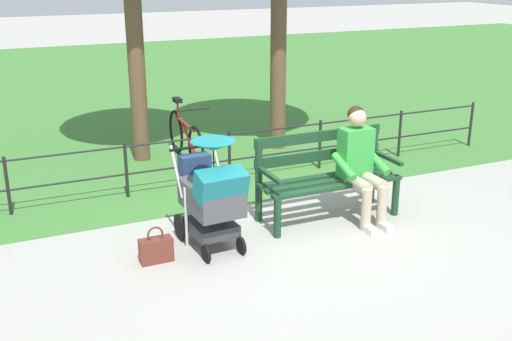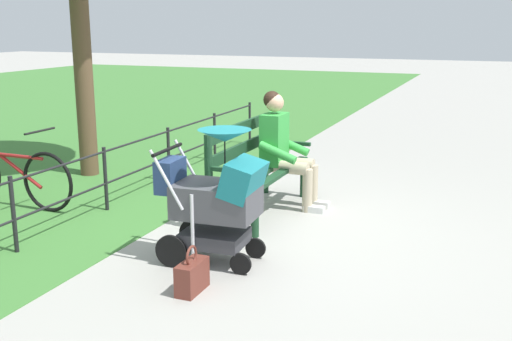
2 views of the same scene
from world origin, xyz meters
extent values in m
plane|color=#9E9B93|center=(0.00, 0.00, 0.00)|extent=(60.00, 60.00, 0.00)
cube|color=#3D7533|center=(0.00, -8.80, 0.00)|extent=(40.00, 16.00, 0.01)
cube|color=#193D23|center=(-0.56, -0.18, 0.45)|extent=(1.60, 0.11, 0.04)
cube|color=#193D23|center=(-0.56, 0.00, 0.45)|extent=(1.60, 0.11, 0.04)
cube|color=#193D23|center=(-0.56, 0.18, 0.45)|extent=(1.60, 0.11, 0.04)
cube|color=#193D23|center=(-0.56, -0.28, 0.67)|extent=(1.60, 0.05, 0.12)
cube|color=#193D23|center=(-0.56, -0.28, 0.90)|extent=(1.60, 0.05, 0.12)
cylinder|color=#193D23|center=(-1.31, 0.20, 0.23)|extent=(0.08, 0.08, 0.45)
cylinder|color=#193D23|center=(-1.31, -0.28, 0.47)|extent=(0.08, 0.08, 0.95)
cube|color=#193D23|center=(-1.31, 0.00, 0.63)|extent=(0.05, 0.56, 0.04)
cylinder|color=#193D23|center=(0.19, 0.20, 0.23)|extent=(0.08, 0.08, 0.45)
cylinder|color=#193D23|center=(0.19, -0.28, 0.47)|extent=(0.08, 0.08, 0.95)
cube|color=#193D23|center=(0.19, 0.00, 0.63)|extent=(0.05, 0.56, 0.04)
cylinder|color=tan|center=(-0.97, 0.22, 0.47)|extent=(0.14, 0.40, 0.14)
cylinder|color=tan|center=(-0.77, 0.22, 0.47)|extent=(0.14, 0.40, 0.14)
cylinder|color=tan|center=(-0.97, 0.42, 0.24)|extent=(0.11, 0.11, 0.47)
cylinder|color=tan|center=(-0.77, 0.42, 0.24)|extent=(0.11, 0.11, 0.47)
cube|color=silver|center=(-0.97, 0.50, 0.04)|extent=(0.10, 0.22, 0.07)
cube|color=silver|center=(-0.77, 0.50, 0.04)|extent=(0.10, 0.22, 0.07)
cube|color=green|center=(-0.87, 0.00, 0.75)|extent=(0.36, 0.22, 0.56)
cylinder|color=green|center=(-1.09, 0.12, 0.65)|extent=(0.09, 0.43, 0.23)
cylinder|color=green|center=(-0.65, 0.12, 0.65)|extent=(0.09, 0.43, 0.23)
sphere|color=tan|center=(-0.87, 0.00, 1.15)|extent=(0.20, 0.20, 0.20)
sphere|color=black|center=(-0.87, -0.03, 1.18)|extent=(0.19, 0.19, 0.19)
cylinder|color=black|center=(0.69, -0.20, 0.14)|extent=(0.05, 0.28, 0.28)
cylinder|color=black|center=(1.15, -0.17, 0.14)|extent=(0.05, 0.28, 0.28)
cylinder|color=black|center=(0.70, 0.41, 0.09)|extent=(0.04, 0.18, 0.18)
cylinder|color=black|center=(1.07, 0.43, 0.09)|extent=(0.04, 0.18, 0.18)
cube|color=#38383D|center=(0.90, 0.12, 0.22)|extent=(0.45, 0.54, 0.12)
cylinder|color=silver|center=(0.68, 0.00, 0.33)|extent=(0.03, 0.03, 0.65)
cylinder|color=silver|center=(1.14, 0.03, 0.33)|extent=(0.03, 0.03, 0.65)
cube|color=#47474C|center=(0.90, 0.14, 0.55)|extent=(0.50, 0.70, 0.28)
cube|color=#19727A|center=(0.89, 0.38, 0.75)|extent=(0.50, 0.33, 0.33)
cylinder|color=black|center=(0.93, -0.30, 0.95)|extent=(0.52, 0.06, 0.03)
cylinder|color=silver|center=(0.69, -0.22, 0.75)|extent=(0.04, 0.30, 0.49)
cylinder|color=silver|center=(1.15, -0.19, 0.75)|extent=(0.04, 0.30, 0.49)
cone|color=#19727A|center=(0.90, 0.22, 1.10)|extent=(0.46, 0.46, 0.10)
cylinder|color=black|center=(0.90, 0.22, 0.92)|extent=(0.01, 0.01, 0.30)
cube|color=navy|center=(0.92, -0.28, 0.73)|extent=(0.33, 0.18, 0.28)
cube|color=brown|center=(1.51, 0.21, 0.12)|extent=(0.32, 0.14, 0.24)
torus|color=brown|center=(1.51, 0.21, 0.29)|extent=(0.16, 0.02, 0.16)
cylinder|color=black|center=(-4.08, -1.62, 0.35)|extent=(0.04, 0.04, 0.70)
cylinder|color=black|center=(-2.72, -1.62, 0.35)|extent=(0.04, 0.04, 0.70)
cylinder|color=black|center=(-1.36, -1.62, 0.35)|extent=(0.04, 0.04, 0.70)
cylinder|color=black|center=(0.00, -1.62, 0.35)|extent=(0.04, 0.04, 0.70)
cylinder|color=black|center=(1.36, -1.62, 0.35)|extent=(0.04, 0.04, 0.70)
cylinder|color=black|center=(2.72, -1.62, 0.35)|extent=(0.04, 0.04, 0.70)
cylinder|color=black|center=(0.00, -1.62, 0.65)|extent=(8.16, 0.02, 0.02)
cylinder|color=black|center=(0.00, -1.62, 0.30)|extent=(8.16, 0.02, 0.02)
cylinder|color=brown|center=(0.81, -3.06, 1.50)|extent=(0.24, 0.24, 3.00)
cylinder|color=brown|center=(-1.28, -2.80, 1.54)|extent=(0.24, 0.24, 3.07)
torus|color=black|center=(0.27, -2.16, 0.33)|extent=(0.06, 0.66, 0.66)
torus|color=black|center=(0.25, -3.16, 0.33)|extent=(0.06, 0.66, 0.66)
cylinder|color=maroon|center=(0.26, -2.66, 0.58)|extent=(0.06, 0.90, 0.04)
cylinder|color=maroon|center=(0.26, -2.56, 0.43)|extent=(0.06, 0.63, 0.38)
cylinder|color=maroon|center=(0.25, -3.01, 0.68)|extent=(0.03, 0.03, 0.30)
cube|color=black|center=(0.25, -3.01, 0.85)|extent=(0.11, 0.20, 0.06)
cylinder|color=black|center=(0.27, -2.21, 0.88)|extent=(0.44, 0.04, 0.02)
camera|label=1|loc=(2.85, 5.53, 2.77)|focal=43.24mm
camera|label=2|loc=(5.34, 2.27, 1.99)|focal=43.07mm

